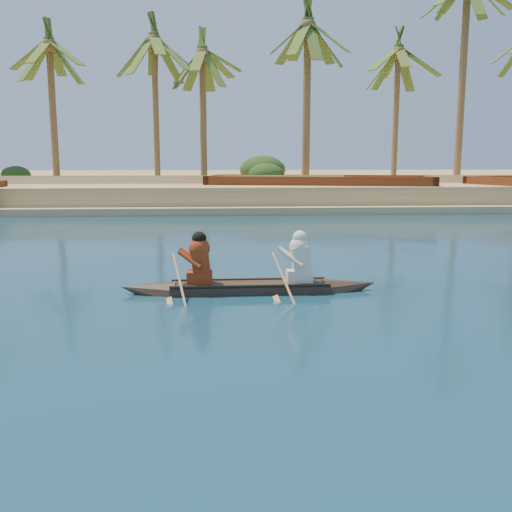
{
  "coord_description": "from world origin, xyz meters",
  "views": [
    {
      "loc": [
        -3.82,
        -5.5,
        2.67
      ],
      "look_at": [
        -2.98,
        6.58,
        0.63
      ],
      "focal_mm": 40.0,
      "sensor_mm": 36.0,
      "label": 1
    }
  ],
  "objects": [
    {
      "name": "shrub_cluster",
      "position": [
        0.0,
        31.5,
        1.2
      ],
      "size": [
        100.0,
        6.0,
        2.4
      ],
      "primitive_type": null,
      "color": "#1B3B15",
      "rests_on": "ground"
    },
    {
      "name": "palm_grove",
      "position": [
        0.0,
        35.0,
        8.0
      ],
      "size": [
        110.0,
        14.0,
        16.0
      ],
      "primitive_type": null,
      "color": "#3C6323",
      "rests_on": "ground"
    },
    {
      "name": "sandy_embankment",
      "position": [
        0.0,
        46.89,
        0.53
      ],
      "size": [
        150.0,
        51.0,
        1.5
      ],
      "color": "#DBC17B",
      "rests_on": "ground"
    },
    {
      "name": "canoe",
      "position": [
        -3.16,
        5.86,
        0.28
      ],
      "size": [
        5.25,
        0.73,
        1.45
      ],
      "rotation": [
        0.0,
        0.0,
        0.01
      ],
      "color": "#37281E",
      "rests_on": "ground"
    },
    {
      "name": "barge_mid",
      "position": [
        2.04,
        26.89,
        0.73
      ],
      "size": [
        13.19,
        6.83,
        2.1
      ],
      "rotation": [
        0.0,
        0.0,
        -0.22
      ],
      "color": "maroon",
      "rests_on": "ground"
    }
  ]
}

